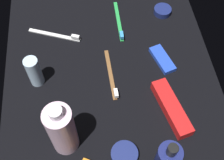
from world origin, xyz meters
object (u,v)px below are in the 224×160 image
Objects in this scene: toothbrush_white at (57,35)px; snack_bar_blue at (162,59)px; toothbrush_green at (119,23)px; toothbrush_brown at (113,76)px; toothpaste_box_red at (171,108)px; bodywash_bottle at (62,130)px; deodorant_stick at (34,72)px; cream_tin_right at (163,11)px; cream_tin_left at (124,155)px.

snack_bar_blue is at bearing 66.56° from toothbrush_white.
toothbrush_green is 21.15cm from toothbrush_white.
toothpaste_box_red reaches higher than toothbrush_brown.
bodywash_bottle reaches higher than deodorant_stick.
cream_tin_right is (-23.30, 42.96, -4.18)cm from deodorant_stick.
cream_tin_right is (-20.29, 4.40, 0.26)cm from snack_bar_blue.
cream_tin_left is at bearing -22.71° from cream_tin_right.
toothpaste_box_red is 38.04cm from cream_tin_right.
bodywash_bottle is 2.78× the size of cream_tin_left.
snack_bar_blue is 1.49× the size of cream_tin_left.
cream_tin_right is at bearing 157.29° from cream_tin_left.
snack_bar_blue is (-17.32, 1.27, -0.85)cm from toothpaste_box_red.
toothbrush_green is at bearing 174.09° from cream_tin_left.
snack_bar_blue is at bearing 94.47° from deodorant_stick.
toothbrush_green and cream_tin_right have the same top height.
deodorant_stick is 0.58× the size of toothbrush_brown.
deodorant_stick reaches higher than toothbrush_white.
toothpaste_box_red is (34.31, 10.10, 0.99)cm from toothbrush_green.
toothbrush_white is at bearing -81.87° from toothbrush_green.
toothbrush_brown is 2.58× the size of cream_tin_left.
cream_tin_right is at bearing 141.12° from bodywash_bottle.
toothbrush_brown is 16.76cm from snack_bar_blue.
toothpaste_box_red is 2.52× the size of cream_tin_left.
toothbrush_white is at bearing -149.25° from toothpaste_box_red.
cream_tin_right is at bearing 150.28° from snack_bar_blue.
toothpaste_box_red is at bearing 16.40° from toothbrush_green.
bodywash_bottle is at bearing 2.35° from toothbrush_white.
toothpaste_box_red is at bearing 69.02° from deodorant_stick.
toothbrush_white is 35.21cm from snack_bar_blue.
cream_tin_left is (42.66, 16.21, 0.46)cm from toothbrush_white.
cream_tin_right is at bearing 101.81° from toothbrush_green.
cream_tin_left is at bearing -66.56° from toothpaste_box_red.
snack_bar_blue is 1.73× the size of cream_tin_right.
deodorant_stick is at bearing -93.39° from toothbrush_brown.
deodorant_stick reaches higher than toothbrush_brown.
toothbrush_white is 1.65× the size of snack_bar_blue.
deodorant_stick is 0.59× the size of toothpaste_box_red.
deodorant_stick is 49.05cm from cream_tin_right.
cream_tin_left is at bearing 70.03° from bodywash_bottle.
toothbrush_white is (-18.35, -16.12, 0.00)cm from toothbrush_brown.
snack_bar_blue is at bearing 161.83° from toothpaste_box_red.
toothbrush_green and toothbrush_brown have the same top height.
cream_tin_left reaches higher than cream_tin_right.
toothbrush_green is 1.02× the size of toothpaste_box_red.
deodorant_stick reaches higher than snack_bar_blue.
cream_tin_left is (24.32, 0.09, 0.46)cm from toothbrush_brown.
cream_tin_right is (-37.61, 5.67, -0.59)cm from toothpaste_box_red.
toothpaste_box_red reaches higher than toothbrush_green.
deodorant_stick reaches higher than cream_tin_right.
bodywash_bottle is 1.87× the size of snack_bar_blue.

